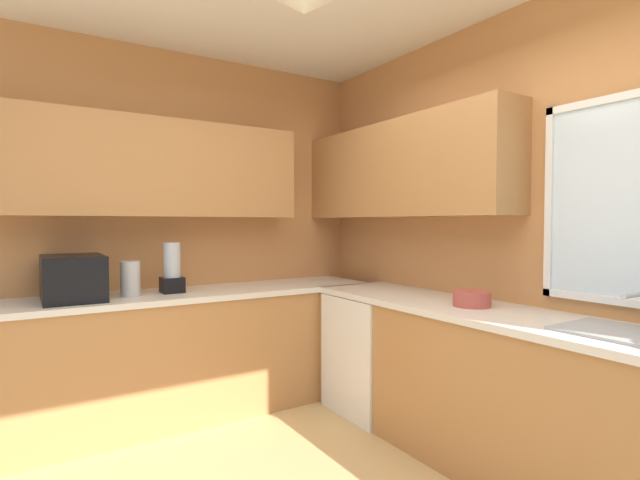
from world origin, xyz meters
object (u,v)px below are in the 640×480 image
Objects in this scene: dishwasher at (376,353)px; sink_assembly at (628,332)px; microwave at (73,278)px; kettle at (130,279)px; blender_appliance at (172,270)px; bowl at (472,299)px.

dishwasher is 1.79m from sink_assembly.
microwave is 2.00× the size of kettle.
dishwasher is 3.60× the size of kettle.
blender_appliance is at bearing 94.00° from kettle.
blender_appliance is (-0.00, 0.63, 0.02)m from microwave.
bowl is at bearing 52.70° from microwave.
microwave is 2.51m from bowl.
blender_appliance reaches higher than bowl.
dishwasher is 2.39× the size of blender_appliance.
kettle is 1.08× the size of bowl.
bowl is at bearing 47.74° from kettle.
kettle is (-0.64, -1.62, 0.60)m from dishwasher.
bowl is (0.86, 0.03, 0.52)m from dishwasher.
bowl is (1.52, 1.99, -0.10)m from microwave.
bowl is at bearing -179.52° from sink_assembly.
sink_assembly is (2.38, 2.00, -0.13)m from microwave.
dishwasher is at bearing -178.76° from sink_assembly.
microwave reaches higher than dishwasher.
microwave is at bearing -127.30° from bowl.
blender_appliance is at bearing 90.00° from microwave.
microwave is at bearing -90.00° from blender_appliance.
kettle is (0.02, 0.34, -0.03)m from microwave.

